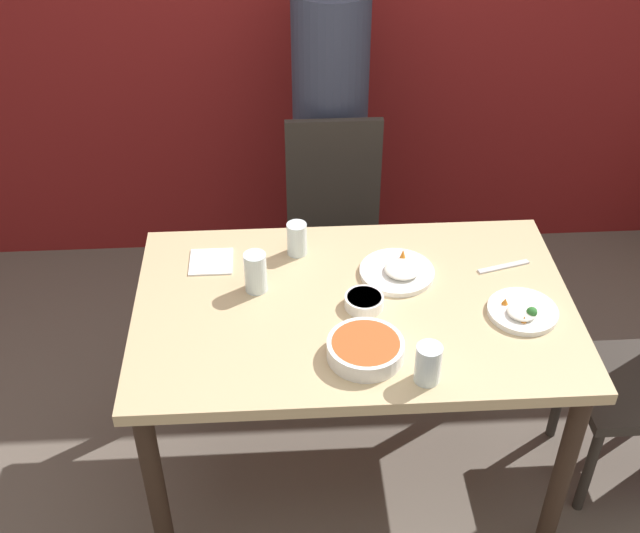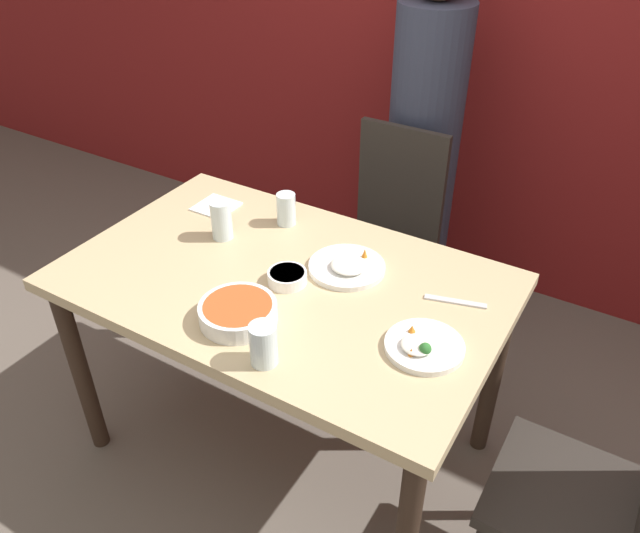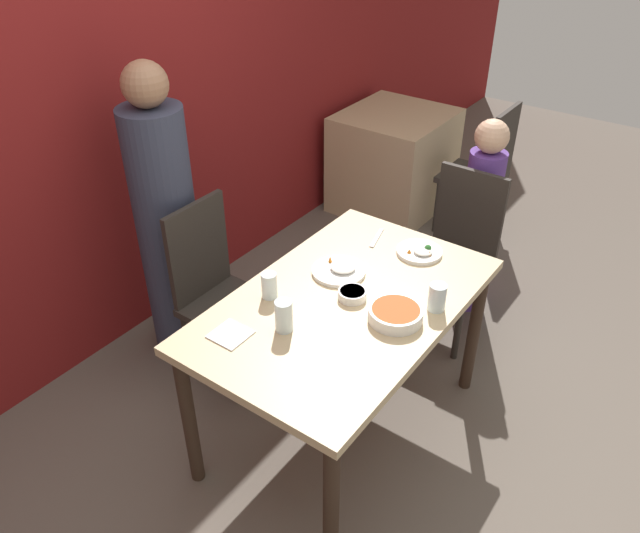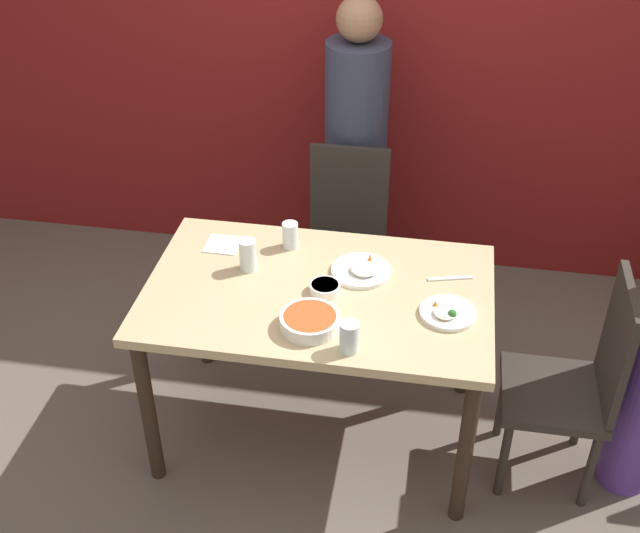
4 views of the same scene
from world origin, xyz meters
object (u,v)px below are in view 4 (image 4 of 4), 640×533
object	(u,v)px
bowl_curry	(310,321)
chair_adult_spot	(345,241)
person_adult	(355,166)
plate_rice_adult	(362,270)
glass_water_tall	(349,337)
chair_child_spot	(577,381)

from	to	relation	value
bowl_curry	chair_adult_spot	bearing A→B (deg)	90.71
person_adult	bowl_curry	bearing A→B (deg)	-89.46
chair_adult_spot	person_adult	size ratio (longest dim) A/B	0.60
plate_rice_adult	chair_adult_spot	bearing A→B (deg)	103.90
glass_water_tall	plate_rice_adult	bearing A→B (deg)	91.81
chair_child_spot	glass_water_tall	size ratio (longest dim) A/B	8.03
plate_rice_adult	glass_water_tall	distance (m)	0.47
chair_adult_spot	glass_water_tall	distance (m)	1.16
chair_adult_spot	bowl_curry	bearing A→B (deg)	-89.29
chair_adult_spot	glass_water_tall	world-z (taller)	chair_adult_spot
chair_adult_spot	person_adult	distance (m)	0.40
chair_child_spot	person_adult	size ratio (longest dim) A/B	0.60
chair_adult_spot	bowl_curry	distance (m)	1.05
person_adult	plate_rice_adult	world-z (taller)	person_adult
person_adult	glass_water_tall	xyz separation A→B (m)	(0.17, -1.42, 0.09)
chair_child_spot	plate_rice_adult	distance (m)	0.93
chair_adult_spot	chair_child_spot	xyz separation A→B (m)	(1.02, -0.82, 0.00)
plate_rice_adult	person_adult	bearing A→B (deg)	99.35
plate_rice_adult	chair_child_spot	bearing A→B (deg)	-12.38
glass_water_tall	bowl_curry	bearing A→B (deg)	147.77
chair_child_spot	plate_rice_adult	bearing A→B (deg)	-102.38
chair_adult_spot	person_adult	bearing A→B (deg)	90.00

